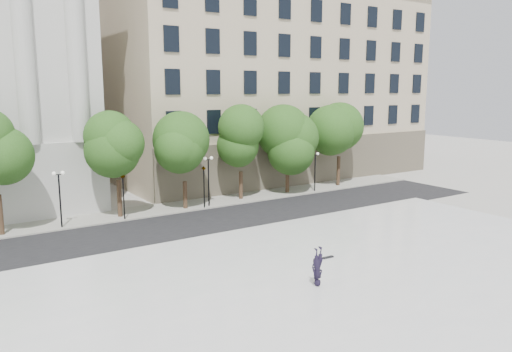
# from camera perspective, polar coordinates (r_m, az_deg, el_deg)

# --- Properties ---
(ground) EXTENTS (160.00, 160.00, 0.00)m
(ground) POSITION_cam_1_polar(r_m,az_deg,el_deg) (22.70, 9.70, -16.61)
(ground) COLOR #AEABA5
(ground) RESTS_ON ground
(plaza) EXTENTS (44.00, 22.00, 0.45)m
(plaza) POSITION_cam_1_polar(r_m,az_deg,el_deg) (24.66, 4.83, -13.68)
(plaza) COLOR silver
(plaza) RESTS_ON ground
(street) EXTENTS (60.00, 8.00, 0.02)m
(street) POSITION_cam_1_polar(r_m,az_deg,el_deg) (37.00, -9.73, -6.03)
(street) COLOR black
(street) RESTS_ON ground
(far_sidewalk) EXTENTS (60.00, 4.00, 0.12)m
(far_sidewalk) POSITION_cam_1_polar(r_m,az_deg,el_deg) (42.38, -13.00, -4.03)
(far_sidewalk) COLOR #A4A398
(far_sidewalk) RESTS_ON ground
(building_east) EXTENTS (36.00, 26.15, 23.00)m
(building_east) POSITION_cam_1_polar(r_m,az_deg,el_deg) (63.53, -0.90, 10.87)
(building_east) COLOR #B9AD8D
(building_east) RESTS_ON ground
(traffic_light_west) EXTENTS (0.62, 1.66, 4.15)m
(traffic_light_west) POSITION_cam_1_polar(r_m,az_deg,el_deg) (39.46, -15.00, 0.18)
(traffic_light_west) COLOR black
(traffic_light_west) RESTS_ON ground
(traffic_light_east) EXTENTS (0.92, 1.67, 4.17)m
(traffic_light_east) POSITION_cam_1_polar(r_m,az_deg,el_deg) (42.11, -6.00, 1.09)
(traffic_light_east) COLOR black
(traffic_light_east) RESTS_ON ground
(person_lying) EXTENTS (0.99, 2.05, 0.54)m
(person_lying) POSITION_cam_1_polar(r_m,az_deg,el_deg) (25.44, 7.01, -11.76)
(person_lying) COLOR black
(person_lying) RESTS_ON plaza
(skateboard) EXTENTS (0.75, 0.21, 0.08)m
(skateboard) POSITION_cam_1_polar(r_m,az_deg,el_deg) (29.49, 8.22, -9.18)
(skateboard) COLOR black
(skateboard) RESTS_ON plaza
(street_trees) EXTENTS (45.88, 5.06, 8.17)m
(street_trees) POSITION_cam_1_polar(r_m,az_deg,el_deg) (41.62, -10.70, 2.97)
(street_trees) COLOR #382619
(street_trees) RESTS_ON ground
(lamp_posts) EXTENTS (36.43, 0.28, 4.48)m
(lamp_posts) POSITION_cam_1_polar(r_m,az_deg,el_deg) (40.26, -13.41, -0.56)
(lamp_posts) COLOR black
(lamp_posts) RESTS_ON ground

